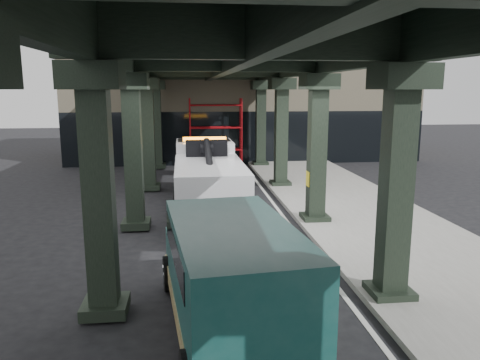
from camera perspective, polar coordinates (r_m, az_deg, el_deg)
ground at (r=13.91m, az=0.84°, el=-7.90°), size 90.00×90.00×0.00m
sidewalk at (r=16.86m, az=15.35°, el=-4.64°), size 5.00×40.00×0.15m
lane_stripe at (r=16.07m, az=5.98°, el=-5.33°), size 0.12×38.00×0.01m
viaduct at (r=15.14m, az=-1.65°, el=14.61°), size 7.40×32.00×6.40m
building at (r=33.26m, az=-0.11°, el=10.12°), size 22.00×10.00×8.00m
scaffolding at (r=27.85m, az=-3.00°, el=6.04°), size 3.08×0.88×4.00m
tow_truck at (r=17.73m, az=-4.02°, el=0.63°), size 2.59×8.32×2.71m
towed_van at (r=8.67m, az=-1.21°, el=-11.49°), size 2.67×5.63×2.21m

